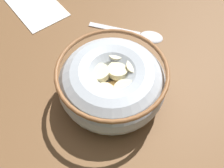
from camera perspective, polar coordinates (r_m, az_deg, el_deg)
ground_plane at (r=41.47cm, az=0.00°, el=-3.06°), size 133.78×133.78×2.00cm
cereal_bowl at (r=37.69cm, az=-0.05°, el=0.39°), size 15.48×15.48×6.41cm
spoon at (r=48.31cm, az=6.38°, el=10.63°), size 12.93×8.26×0.80cm
folded_napkin at (r=56.10cm, az=-16.25°, el=16.00°), size 14.43×9.79×0.30cm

